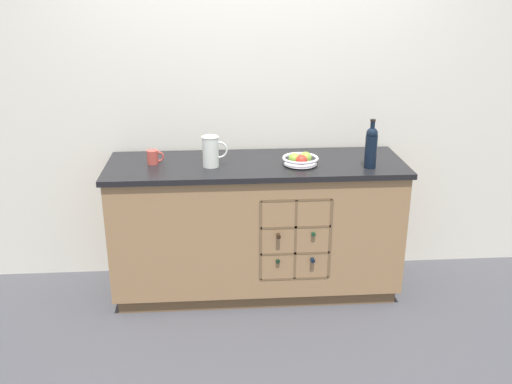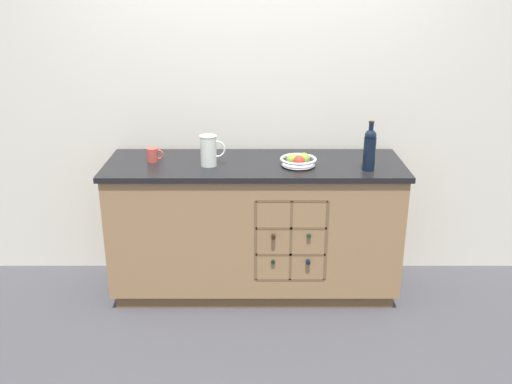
% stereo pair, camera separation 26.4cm
% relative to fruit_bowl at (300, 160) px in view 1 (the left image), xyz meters
% --- Properties ---
extents(ground_plane, '(14.00, 14.00, 0.00)m').
position_rel_fruit_bowl_xyz_m(ground_plane, '(-0.28, 0.08, -0.97)').
color(ground_plane, '#424247').
extents(back_wall, '(4.40, 0.06, 2.55)m').
position_rel_fruit_bowl_xyz_m(back_wall, '(-0.28, 0.44, 0.30)').
color(back_wall, silver).
rests_on(back_wall, ground_plane).
extents(kitchen_island, '(1.94, 0.64, 0.93)m').
position_rel_fruit_bowl_xyz_m(kitchen_island, '(-0.28, 0.08, -0.50)').
color(kitchen_island, brown).
rests_on(kitchen_island, ground_plane).
extents(fruit_bowl, '(0.23, 0.23, 0.09)m').
position_rel_fruit_bowl_xyz_m(fruit_bowl, '(0.00, 0.00, 0.00)').
color(fruit_bowl, silver).
rests_on(fruit_bowl, kitchen_island).
extents(white_pitcher, '(0.16, 0.11, 0.20)m').
position_rel_fruit_bowl_xyz_m(white_pitcher, '(-0.57, 0.02, 0.06)').
color(white_pitcher, silver).
rests_on(white_pitcher, kitchen_island).
extents(ceramic_mug, '(0.11, 0.07, 0.09)m').
position_rel_fruit_bowl_xyz_m(ceramic_mug, '(-0.94, 0.10, 0.01)').
color(ceramic_mug, '#B7473D').
rests_on(ceramic_mug, kitchen_island).
extents(standing_wine_bottle, '(0.08, 0.08, 0.31)m').
position_rel_fruit_bowl_xyz_m(standing_wine_bottle, '(0.43, -0.07, 0.10)').
color(standing_wine_bottle, black).
rests_on(standing_wine_bottle, kitchen_island).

